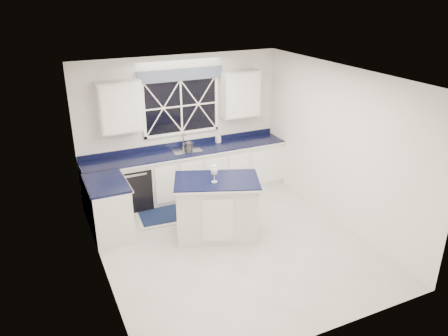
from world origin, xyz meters
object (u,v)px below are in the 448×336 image
dishwasher (133,186)px  wine_glass (214,171)px  soap_bottle (218,138)px  faucet (184,140)px  island (217,207)px  kettle (188,145)px

dishwasher → wine_glass: (0.93, -1.67, 0.78)m
dishwasher → soap_bottle: size_ratio=4.02×
faucet → island: faucet is taller
soap_bottle → island: bearing=-114.9°
dishwasher → island: island is taller
faucet → kettle: faucet is taller
dishwasher → wine_glass: wine_glass is taller
island → wine_glass: bearing=-115.2°
dishwasher → kettle: 1.31m
faucet → soap_bottle: bearing=-0.7°
island → wine_glass: wine_glass is taller
dishwasher → island: (1.00, -1.60, 0.09)m
wine_glass → kettle: bearing=82.8°
island → soap_bottle: 2.04m
dishwasher → island: size_ratio=0.53×
wine_glass → soap_bottle: size_ratio=1.36×
faucet → island: 1.89m
faucet → wine_glass: size_ratio=1.09×
kettle → soap_bottle: 0.69m
faucet → wine_glass: wine_glass is taller
faucet → kettle: bearing=-66.2°
dishwasher → kettle: (1.15, 0.07, 0.61)m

